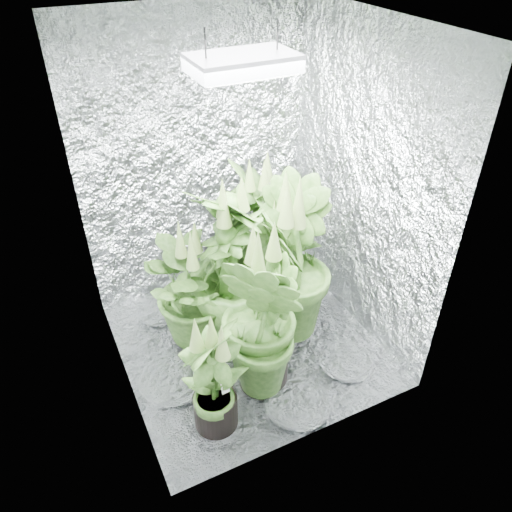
{
  "coord_description": "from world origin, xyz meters",
  "views": [
    {
      "loc": [
        -1.0,
        -2.19,
        2.45
      ],
      "look_at": [
        0.07,
        0.0,
        0.7
      ],
      "focal_mm": 35.0,
      "sensor_mm": 36.0,
      "label": 1
    }
  ],
  "objects": [
    {
      "name": "plant_g",
      "position": [
        -0.05,
        -0.35,
        0.51
      ],
      "size": [
        0.61,
        0.61,
        1.1
      ],
      "rotation": [
        0.0,
        0.0,
        4.83
      ],
      "color": "black",
      "rests_on": "ground"
    },
    {
      "name": "plant_b",
      "position": [
        0.31,
        0.52,
        0.52
      ],
      "size": [
        0.75,
        0.75,
        1.11
      ],
      "rotation": [
        0.0,
        0.0,
        0.96
      ],
      "color": "black",
      "rests_on": "ground"
    },
    {
      "name": "grow_lamp",
      "position": [
        0.0,
        0.0,
        1.83
      ],
      "size": [
        0.5,
        0.3,
        0.22
      ],
      "color": "gray",
      "rests_on": "ceiling"
    },
    {
      "name": "ceiling",
      "position": [
        0.0,
        0.0,
        2.0
      ],
      "size": [
        1.6,
        1.6,
        0.01
      ],
      "primitive_type": "cube",
      "color": "silver",
      "rests_on": "walls"
    },
    {
      "name": "plant_f",
      "position": [
        -0.43,
        -0.49,
        0.37
      ],
      "size": [
        0.55,
        0.55,
        0.83
      ],
      "rotation": [
        0.0,
        0.0,
        3.76
      ],
      "color": "black",
      "rests_on": "ground"
    },
    {
      "name": "plant_d",
      "position": [
        -0.02,
        0.14,
        0.55
      ],
      "size": [
        0.82,
        0.82,
        1.19
      ],
      "rotation": [
        0.0,
        0.0,
        2.05
      ],
      "color": "black",
      "rests_on": "ground"
    },
    {
      "name": "plant_c",
      "position": [
        0.32,
        0.03,
        0.55
      ],
      "size": [
        0.64,
        0.64,
        1.19
      ],
      "rotation": [
        0.0,
        0.0,
        1.66
      ],
      "color": "black",
      "rests_on": "ground"
    },
    {
      "name": "circulation_fan",
      "position": [
        0.59,
        0.19,
        0.16
      ],
      "size": [
        0.17,
        0.32,
        0.37
      ],
      "rotation": [
        0.0,
        0.0,
        -0.17
      ],
      "color": "black",
      "rests_on": "ground"
    },
    {
      "name": "ground",
      "position": [
        0.0,
        0.0,
        0.0
      ],
      "size": [
        1.6,
        1.6,
        0.0
      ],
      "primitive_type": "plane",
      "color": "silver",
      "rests_on": "ground"
    },
    {
      "name": "plant_label",
      "position": [
        -0.37,
        -0.52,
        0.3
      ],
      "size": [
        0.05,
        0.02,
        0.07
      ],
      "primitive_type": "cube",
      "rotation": [
        -0.21,
        0.0,
        0.08
      ],
      "color": "white",
      "rests_on": "plant_f"
    },
    {
      "name": "plant_e",
      "position": [
        0.3,
        0.29,
        0.43
      ],
      "size": [
        0.99,
        0.99,
        0.91
      ],
      "rotation": [
        0.0,
        0.0,
        3.58
      ],
      "color": "black",
      "rests_on": "ground"
    },
    {
      "name": "plant_a",
      "position": [
        -0.26,
        0.22,
        0.41
      ],
      "size": [
        0.92,
        0.92,
        0.88
      ],
      "rotation": [
        0.0,
        0.0,
        0.36
      ],
      "color": "black",
      "rests_on": "ground"
    },
    {
      "name": "walls",
      "position": [
        0.0,
        0.0,
        1.0
      ],
      "size": [
        1.62,
        1.62,
        2.0
      ],
      "color": "silver",
      "rests_on": "ground"
    }
  ]
}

